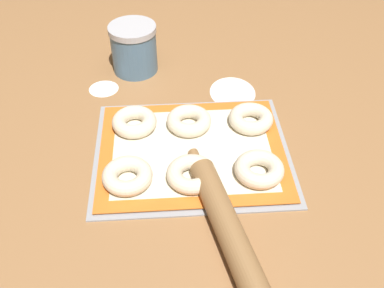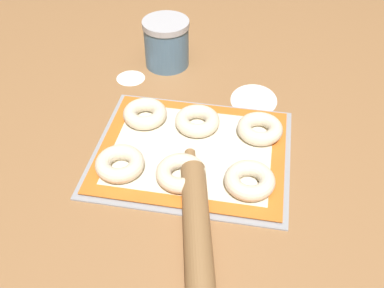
{
  "view_description": "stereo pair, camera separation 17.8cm",
  "coord_description": "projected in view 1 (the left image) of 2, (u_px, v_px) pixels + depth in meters",
  "views": [
    {
      "loc": [
        -0.05,
        -0.75,
        0.7
      ],
      "look_at": [
        -0.01,
        -0.02,
        0.03
      ],
      "focal_mm": 42.0,
      "sensor_mm": 36.0,
      "label": 1
    },
    {
      "loc": [
        0.12,
        -0.74,
        0.7
      ],
      "look_at": [
        -0.01,
        -0.02,
        0.03
      ],
      "focal_mm": 42.0,
      "sensor_mm": 36.0,
      "label": 2
    }
  ],
  "objects": [
    {
      "name": "bagel_back_center",
      "position": [
        189.0,
        121.0,
        1.05
      ],
      "size": [
        0.11,
        0.11,
        0.03
      ],
      "color": "beige",
      "rests_on": "baking_mat"
    },
    {
      "name": "flour_patch_near",
      "position": [
        233.0,
        92.0,
        1.18
      ],
      "size": [
        0.12,
        0.14,
        0.0
      ],
      "color": "white",
      "rests_on": "ground_plane"
    },
    {
      "name": "rolling_pin",
      "position": [
        232.0,
        237.0,
        0.81
      ],
      "size": [
        0.13,
        0.46,
        0.05
      ],
      "color": "olive",
      "rests_on": "ground_plane"
    },
    {
      "name": "bagel_front_right",
      "position": [
        259.0,
        169.0,
        0.94
      ],
      "size": [
        0.11,
        0.11,
        0.03
      ],
      "color": "beige",
      "rests_on": "baking_mat"
    },
    {
      "name": "bagel_front_left",
      "position": [
        127.0,
        176.0,
        0.92
      ],
      "size": [
        0.11,
        0.11,
        0.03
      ],
      "color": "beige",
      "rests_on": "baking_mat"
    },
    {
      "name": "baking_tray",
      "position": [
        192.0,
        152.0,
        1.01
      ],
      "size": [
        0.44,
        0.36,
        0.01
      ],
      "color": "#93969B",
      "rests_on": "ground_plane"
    },
    {
      "name": "baking_mat",
      "position": [
        192.0,
        150.0,
        1.01
      ],
      "size": [
        0.41,
        0.34,
        0.0
      ],
      "color": "orange",
      "rests_on": "baking_tray"
    },
    {
      "name": "bagel_back_right",
      "position": [
        251.0,
        119.0,
        1.06
      ],
      "size": [
        0.11,
        0.11,
        0.03
      ],
      "color": "beige",
      "rests_on": "baking_mat"
    },
    {
      "name": "bagel_back_left",
      "position": [
        134.0,
        122.0,
        1.05
      ],
      "size": [
        0.11,
        0.11,
        0.03
      ],
      "color": "beige",
      "rests_on": "baking_mat"
    },
    {
      "name": "flour_canister",
      "position": [
        134.0,
        48.0,
        1.22
      ],
      "size": [
        0.13,
        0.13,
        0.13
      ],
      "color": "slate",
      "rests_on": "ground_plane"
    },
    {
      "name": "bagel_front_center",
      "position": [
        192.0,
        174.0,
        0.93
      ],
      "size": [
        0.11,
        0.11,
        0.03
      ],
      "color": "beige",
      "rests_on": "baking_mat"
    },
    {
      "name": "ground_plane",
      "position": [
        194.0,
        148.0,
        1.03
      ],
      "size": [
        2.8,
        2.8,
        0.0
      ],
      "primitive_type": "plane",
      "color": "olive"
    },
    {
      "name": "flour_patch_far",
      "position": [
        104.0,
        88.0,
        1.19
      ],
      "size": [
        0.08,
        0.08,
        0.0
      ],
      "color": "white",
      "rests_on": "ground_plane"
    }
  ]
}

